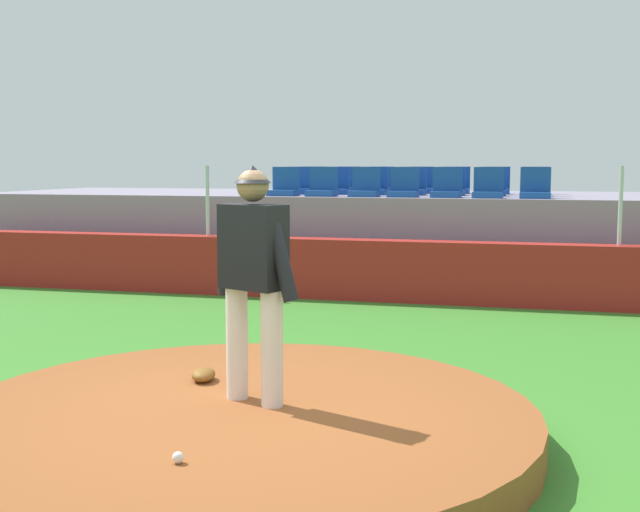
# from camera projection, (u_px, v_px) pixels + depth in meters

# --- Properties ---
(ground_plane) EXTENTS (60.00, 60.00, 0.00)m
(ground_plane) POSITION_uv_depth(u_px,v_px,m) (242.00, 443.00, 6.23)
(ground_plane) COLOR #3B822A
(pitchers_mound) EXTENTS (4.49, 4.49, 0.28)m
(pitchers_mound) POSITION_uv_depth(u_px,v_px,m) (241.00, 425.00, 6.21)
(pitchers_mound) COLOR brown
(pitchers_mound) RESTS_ON ground_plane
(pitcher) EXTENTS (0.77, 0.44, 1.83)m
(pitcher) POSITION_uv_depth(u_px,v_px,m) (253.00, 266.00, 6.23)
(pitcher) COLOR silver
(pitcher) RESTS_ON pitchers_mound
(baseball) EXTENTS (0.07, 0.07, 0.07)m
(baseball) POSITION_uv_depth(u_px,v_px,m) (178.00, 458.00, 5.04)
(baseball) COLOR white
(baseball) RESTS_ON pitchers_mound
(fielding_glove) EXTENTS (0.27, 0.34, 0.11)m
(fielding_glove) POSITION_uv_depth(u_px,v_px,m) (203.00, 375.00, 6.95)
(fielding_glove) COLOR brown
(fielding_glove) RESTS_ON pitchers_mound
(brick_barrier) EXTENTS (16.56, 0.40, 0.94)m
(brick_barrier) POSITION_uv_depth(u_px,v_px,m) (392.00, 271.00, 12.65)
(brick_barrier) COLOR #A6241F
(brick_barrier) RESTS_ON ground_plane
(fence_post_left) EXTENTS (0.06, 0.06, 1.14)m
(fence_post_left) POSITION_uv_depth(u_px,v_px,m) (208.00, 201.00, 13.30)
(fence_post_left) COLOR silver
(fence_post_left) RESTS_ON brick_barrier
(fence_post_right) EXTENTS (0.06, 0.06, 1.14)m
(fence_post_right) POSITION_uv_depth(u_px,v_px,m) (620.00, 206.00, 11.71)
(fence_post_right) COLOR silver
(fence_post_right) RESTS_ON brick_barrier
(bleacher_platform) EXTENTS (16.11, 4.14, 1.56)m
(bleacher_platform) POSITION_uv_depth(u_px,v_px,m) (417.00, 236.00, 15.28)
(bleacher_platform) COLOR gray
(bleacher_platform) RESTS_ON ground_plane
(stadium_chair_0) EXTENTS (0.48, 0.44, 0.50)m
(stadium_chair_0) POSITION_uv_depth(u_px,v_px,m) (285.00, 187.00, 14.23)
(stadium_chair_0) COLOR #174491
(stadium_chair_0) RESTS_ON bleacher_platform
(stadium_chair_1) EXTENTS (0.48, 0.44, 0.50)m
(stadium_chair_1) POSITION_uv_depth(u_px,v_px,m) (323.00, 187.00, 14.04)
(stadium_chair_1) COLOR #174491
(stadium_chair_1) RESTS_ON bleacher_platform
(stadium_chair_2) EXTENTS (0.48, 0.44, 0.50)m
(stadium_chair_2) POSITION_uv_depth(u_px,v_px,m) (365.00, 187.00, 13.85)
(stadium_chair_2) COLOR #174491
(stadium_chair_2) RESTS_ON bleacher_platform
(stadium_chair_3) EXTENTS (0.48, 0.44, 0.50)m
(stadium_chair_3) POSITION_uv_depth(u_px,v_px,m) (404.00, 188.00, 13.70)
(stadium_chair_3) COLOR #174491
(stadium_chair_3) RESTS_ON bleacher_platform
(stadium_chair_4) EXTENTS (0.48, 0.44, 0.50)m
(stadium_chair_4) POSITION_uv_depth(u_px,v_px,m) (447.00, 188.00, 13.52)
(stadium_chair_4) COLOR #174491
(stadium_chair_4) RESTS_ON bleacher_platform
(stadium_chair_5) EXTENTS (0.48, 0.44, 0.50)m
(stadium_chair_5) POSITION_uv_depth(u_px,v_px,m) (488.00, 188.00, 13.33)
(stadium_chair_5) COLOR #174491
(stadium_chair_5) RESTS_ON bleacher_platform
(stadium_chair_6) EXTENTS (0.48, 0.44, 0.50)m
(stadium_chair_6) POSITION_uv_depth(u_px,v_px,m) (535.00, 189.00, 13.15)
(stadium_chair_6) COLOR #174491
(stadium_chair_6) RESTS_ON bleacher_platform
(stadium_chair_7) EXTENTS (0.48, 0.44, 0.50)m
(stadium_chair_7) POSITION_uv_depth(u_px,v_px,m) (299.00, 185.00, 15.06)
(stadium_chair_7) COLOR #174491
(stadium_chair_7) RESTS_ON bleacher_platform
(stadium_chair_8) EXTENTS (0.48, 0.44, 0.50)m
(stadium_chair_8) POSITION_uv_depth(u_px,v_px,m) (335.00, 186.00, 14.93)
(stadium_chair_8) COLOR #174491
(stadium_chair_8) RESTS_ON bleacher_platform
(stadium_chair_9) EXTENTS (0.48, 0.44, 0.50)m
(stadium_chair_9) POSITION_uv_depth(u_px,v_px,m) (374.00, 186.00, 14.71)
(stadium_chair_9) COLOR #174491
(stadium_chair_9) RESTS_ON bleacher_platform
(stadium_chair_10) EXTENTS (0.48, 0.44, 0.50)m
(stadium_chair_10) POSITION_uv_depth(u_px,v_px,m) (412.00, 186.00, 14.57)
(stadium_chair_10) COLOR #174491
(stadium_chair_10) RESTS_ON bleacher_platform
(stadium_chair_11) EXTENTS (0.48, 0.44, 0.50)m
(stadium_chair_11) POSITION_uv_depth(u_px,v_px,m) (451.00, 186.00, 14.40)
(stadium_chair_11) COLOR #174491
(stadium_chair_11) RESTS_ON bleacher_platform
(stadium_chair_12) EXTENTS (0.48, 0.44, 0.50)m
(stadium_chair_12) POSITION_uv_depth(u_px,v_px,m) (492.00, 187.00, 14.21)
(stadium_chair_12) COLOR #174491
(stadium_chair_12) RESTS_ON bleacher_platform
(stadium_chair_13) EXTENTS (0.48, 0.44, 0.50)m
(stadium_chair_13) POSITION_uv_depth(u_px,v_px,m) (535.00, 187.00, 14.02)
(stadium_chair_13) COLOR #174491
(stadium_chair_13) RESTS_ON bleacher_platform
(stadium_chair_14) EXTENTS (0.48, 0.44, 0.50)m
(stadium_chair_14) POSITION_uv_depth(u_px,v_px,m) (313.00, 184.00, 15.93)
(stadium_chair_14) COLOR #174491
(stadium_chair_14) RESTS_ON bleacher_platform
(stadium_chair_15) EXTENTS (0.48, 0.44, 0.50)m
(stadium_chair_15) POSITION_uv_depth(u_px,v_px,m) (348.00, 184.00, 15.79)
(stadium_chair_15) COLOR #174491
(stadium_chair_15) RESTS_ON bleacher_platform
(stadium_chair_16) EXTENTS (0.48, 0.44, 0.50)m
(stadium_chair_16) POSITION_uv_depth(u_px,v_px,m) (381.00, 185.00, 15.62)
(stadium_chair_16) COLOR #174491
(stadium_chair_16) RESTS_ON bleacher_platform
(stadium_chair_17) EXTENTS (0.48, 0.44, 0.50)m
(stadium_chair_17) POSITION_uv_depth(u_px,v_px,m) (421.00, 185.00, 15.44)
(stadium_chair_17) COLOR #174491
(stadium_chair_17) RESTS_ON bleacher_platform
(stadium_chair_18) EXTENTS (0.48, 0.44, 0.50)m
(stadium_chair_18) POSITION_uv_depth(u_px,v_px,m) (456.00, 185.00, 15.27)
(stadium_chair_18) COLOR #174491
(stadium_chair_18) RESTS_ON bleacher_platform
(stadium_chair_19) EXTENTS (0.48, 0.44, 0.50)m
(stadium_chair_19) POSITION_uv_depth(u_px,v_px,m) (496.00, 185.00, 15.09)
(stadium_chair_19) COLOR #174491
(stadium_chair_19) RESTS_ON bleacher_platform
(stadium_chair_20) EXTENTS (0.48, 0.44, 0.50)m
(stadium_chair_20) POSITION_uv_depth(u_px,v_px,m) (535.00, 186.00, 14.90)
(stadium_chair_20) COLOR #174491
(stadium_chair_20) RESTS_ON bleacher_platform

